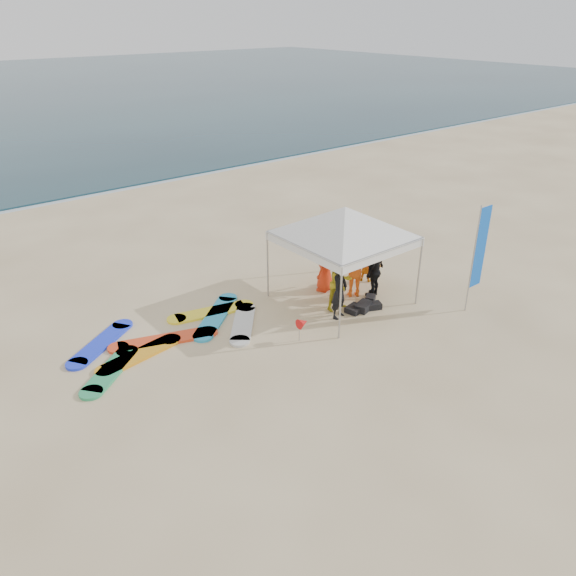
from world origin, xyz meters
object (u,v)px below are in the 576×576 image
(person_seated, at_px, (366,267))
(canopy_tent, at_px, (345,207))
(marker_pennant, at_px, (303,323))
(person_black_a, at_px, (339,291))
(person_orange_b, at_px, (325,265))
(person_yellow, at_px, (341,283))
(person_orange_a, at_px, (355,267))
(surfboard_spread, at_px, (173,335))
(person_black_b, at_px, (375,271))
(feather_flag, at_px, (479,249))

(person_seated, distance_m, canopy_tent, 2.87)
(person_seated, xyz_separation_m, marker_pennant, (-3.86, -1.47, 0.00))
(person_black_a, height_order, person_orange_b, person_orange_b)
(person_yellow, relative_size, person_orange_a, 0.87)
(marker_pennant, relative_size, surfboard_spread, 0.12)
(person_orange_a, bearing_deg, person_orange_b, -25.25)
(person_orange_b, height_order, surfboard_spread, person_orange_b)
(person_black_b, xyz_separation_m, surfboard_spread, (-5.90, 1.66, -0.77))
(person_orange_a, relative_size, feather_flag, 0.59)
(person_black_b, bearing_deg, person_seated, -139.18)
(canopy_tent, bearing_deg, person_black_a, -137.53)
(person_seated, bearing_deg, feather_flag, 165.80)
(person_yellow, relative_size, feather_flag, 0.51)
(person_yellow, xyz_separation_m, person_black_b, (1.37, -0.03, -0.01))
(person_yellow, bearing_deg, person_black_b, -1.85)
(person_orange_b, distance_m, canopy_tent, 2.23)
(person_orange_a, bearing_deg, surfboard_spread, 22.94)
(person_seated, height_order, surfboard_spread, person_seated)
(person_orange_b, relative_size, feather_flag, 0.52)
(person_orange_b, bearing_deg, person_black_a, 31.25)
(person_orange_b, relative_size, surfboard_spread, 0.30)
(person_orange_a, xyz_separation_m, feather_flag, (2.06, -2.72, 0.93))
(canopy_tent, bearing_deg, person_black_b, -22.82)
(person_yellow, xyz_separation_m, person_orange_a, (0.93, 0.38, 0.12))
(person_orange_b, xyz_separation_m, marker_pennant, (-2.41, -1.82, -0.32))
(person_orange_b, xyz_separation_m, feather_flag, (2.51, -3.53, 1.04))
(person_yellow, height_order, person_black_b, person_yellow)
(person_orange_a, bearing_deg, marker_pennant, 55.33)
(person_black_b, xyz_separation_m, canopy_tent, (-0.95, 0.40, 2.09))
(marker_pennant, bearing_deg, person_orange_a, 19.41)
(person_orange_b, relative_size, person_seated, 1.65)
(person_black_a, xyz_separation_m, person_orange_b, (0.85, 1.52, 0.02))
(person_black_a, bearing_deg, person_seated, 7.94)
(person_seated, relative_size, surfboard_spread, 0.18)
(person_yellow, relative_size, surfboard_spread, 0.30)
(person_orange_b, distance_m, surfboard_spread, 5.09)
(person_orange_a, relative_size, person_black_b, 1.15)
(person_orange_b, xyz_separation_m, canopy_tent, (-0.07, -0.81, 2.07))
(person_orange_b, bearing_deg, person_seated, 136.93)
(person_yellow, distance_m, marker_pennant, 2.05)
(person_seated, distance_m, feather_flag, 3.62)
(surfboard_spread, bearing_deg, person_yellow, -19.83)
(person_orange_a, distance_m, marker_pennant, 3.06)
(surfboard_spread, bearing_deg, marker_pennant, -41.06)
(person_seated, bearing_deg, person_black_b, 114.39)
(person_black_a, distance_m, feather_flag, 4.05)
(surfboard_spread, bearing_deg, person_black_a, -25.30)
(feather_flag, relative_size, marker_pennant, 4.95)
(person_yellow, xyz_separation_m, feather_flag, (2.99, -2.35, 1.05))
(person_yellow, distance_m, feather_flag, 3.94)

